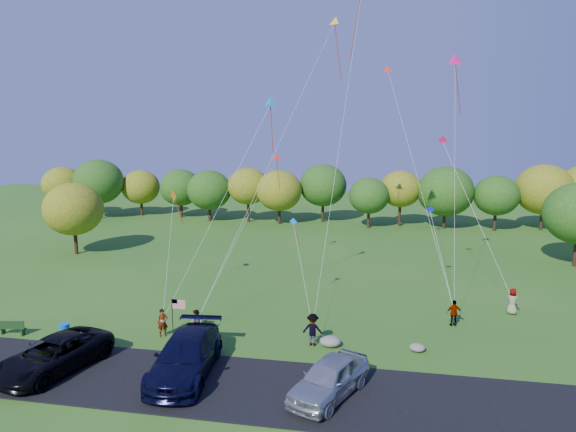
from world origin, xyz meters
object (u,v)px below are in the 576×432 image
flyer_a (163,323)px  flyer_b (197,324)px  trash_barrel (65,331)px  flyer_e (512,301)px  flyer_d (454,313)px  park_bench (12,327)px  minivan_navy (186,356)px  minivan_dark (54,355)px  flyer_c (313,330)px  minivan_silver (329,378)px

flyer_a → flyer_b: flyer_a is taller
flyer_a → trash_barrel: (-5.54, -1.34, -0.39)m
flyer_e → flyer_d: bearing=52.7°
flyer_e → park_bench: 31.48m
minivan_navy → flyer_b: 4.73m
minivan_dark → flyer_a: (3.55, 5.15, -0.07)m
flyer_a → flyer_b: (2.03, 0.25, -0.01)m
flyer_c → flyer_d: bearing=-148.5°
minivan_navy → trash_barrel: 9.21m
minivan_dark → flyer_b: bearing=59.1°
minivan_silver → flyer_b: bearing=171.4°
flyer_c → flyer_b: bearing=4.2°
flyer_e → minivan_navy: bearing=51.6°
trash_barrel → flyer_c: bearing=6.7°
minivan_silver → trash_barrel: (-15.93, 3.75, -0.48)m
minivan_dark → flyer_c: size_ratio=3.26×
flyer_e → trash_barrel: bearing=36.6°
flyer_b → flyer_e: 20.54m
minivan_silver → flyer_b: minivan_silver is taller
minivan_dark → flyer_d: 22.96m
flyer_b → trash_barrel: flyer_b is taller
flyer_b → flyer_e: size_ratio=0.95×
flyer_a → flyer_c: bearing=-27.8°
flyer_c → flyer_d: (8.26, 4.42, -0.10)m
flyer_b → flyer_d: 15.79m
flyer_d → minivan_navy: bearing=21.7°
minivan_dark → trash_barrel: minivan_dark is taller
minivan_navy → flyer_a: (-3.15, 4.34, -0.19)m
minivan_silver → flyer_d: minivan_silver is taller
flyer_d → flyer_a: bearing=4.2°
minivan_navy → flyer_e: 21.64m
flyer_a → flyer_b: bearing=-23.2°
flyer_b → flyer_e: flyer_e is taller
flyer_d → trash_barrel: size_ratio=1.86×
minivan_navy → minivan_dark: bearing=-178.5°
flyer_a → trash_barrel: flyer_a is taller
minivan_navy → flyer_e: (18.06, 11.91, -0.15)m
minivan_silver → flyer_c: (-1.50, 5.45, 0.01)m
minivan_silver → flyer_d: 11.96m
minivan_navy → flyer_c: (5.75, 4.70, -0.09)m
flyer_b → flyer_d: bearing=38.6°
minivan_silver → park_bench: (-19.33, 3.61, -0.45)m
flyer_a → flyer_e: (21.21, 7.57, 0.04)m
park_bench → trash_barrel: size_ratio=1.81×
minivan_navy → park_bench: size_ratio=4.10×
minivan_dark → flyer_e: size_ratio=3.49×
minivan_dark → trash_barrel: size_ratio=6.80×
flyer_d → trash_barrel: (-22.69, -6.12, -0.39)m
minivan_dark → minivan_silver: minivan_silver is taller
minivan_navy → flyer_d: minivan_navy is taller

